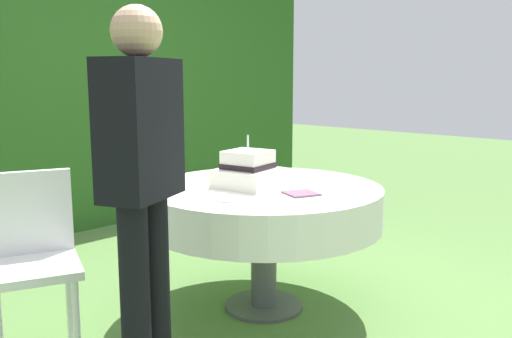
# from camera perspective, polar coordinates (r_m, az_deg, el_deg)

# --- Properties ---
(ground_plane) EXTENTS (20.00, 20.00, 0.00)m
(ground_plane) POSITION_cam_1_polar(r_m,az_deg,el_deg) (3.28, 0.81, -14.26)
(ground_plane) COLOR #547A3D
(foliage_hedge) EXTENTS (5.72, 0.63, 2.33)m
(foliage_hedge) POSITION_cam_1_polar(r_m,az_deg,el_deg) (5.11, -20.52, 7.11)
(foliage_hedge) COLOR #28561E
(foliage_hedge) RESTS_ON ground_plane
(cake_table) EXTENTS (1.33, 1.33, 0.72)m
(cake_table) POSITION_cam_1_polar(r_m,az_deg,el_deg) (3.09, 0.84, -3.89)
(cake_table) COLOR #4C4C51
(cake_table) RESTS_ON ground_plane
(wedding_cake) EXTENTS (0.37, 0.37, 0.29)m
(wedding_cake) POSITION_cam_1_polar(r_m,az_deg,el_deg) (3.03, -0.87, -0.19)
(wedding_cake) COLOR white
(wedding_cake) RESTS_ON cake_table
(serving_plate_near) EXTENTS (0.10, 0.10, 0.01)m
(serving_plate_near) POSITION_cam_1_polar(r_m,az_deg,el_deg) (3.42, 2.29, -0.52)
(serving_plate_near) COLOR white
(serving_plate_near) RESTS_ON cake_table
(serving_plate_far) EXTENTS (0.14, 0.14, 0.01)m
(serving_plate_far) POSITION_cam_1_polar(r_m,az_deg,el_deg) (3.33, 7.03, -0.88)
(serving_plate_far) COLOR white
(serving_plate_far) RESTS_ON cake_table
(serving_plate_left) EXTENTS (0.13, 0.13, 0.01)m
(serving_plate_left) POSITION_cam_1_polar(r_m,az_deg,el_deg) (3.47, -0.09, -0.39)
(serving_plate_left) COLOR white
(serving_plate_left) RESTS_ON cake_table
(serving_plate_right) EXTENTS (0.14, 0.14, 0.01)m
(serving_plate_right) POSITION_cam_1_polar(r_m,az_deg,el_deg) (2.72, -2.70, -3.17)
(serving_plate_right) COLOR white
(serving_plate_right) RESTS_ON cake_table
(napkin_stack) EXTENTS (0.20, 0.20, 0.01)m
(napkin_stack) POSITION_cam_1_polar(r_m,az_deg,el_deg) (2.86, 4.75, -2.57)
(napkin_stack) COLOR #6B4C60
(napkin_stack) RESTS_ON cake_table
(garden_chair) EXTENTS (0.52, 0.52, 0.89)m
(garden_chair) POSITION_cam_1_polar(r_m,az_deg,el_deg) (2.76, -22.50, -7.72)
(garden_chair) COLOR white
(garden_chair) RESTS_ON ground_plane
(standing_person) EXTENTS (0.41, 0.33, 1.60)m
(standing_person) POSITION_cam_1_polar(r_m,az_deg,el_deg) (2.21, -11.88, -0.96)
(standing_person) COLOR black
(standing_person) RESTS_ON ground_plane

